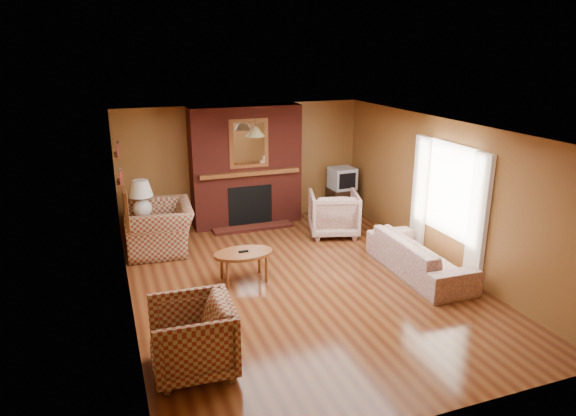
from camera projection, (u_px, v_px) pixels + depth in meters
name	position (u px, v px, depth m)	size (l,w,h in m)	color
floor	(300.00, 282.00, 7.93)	(6.50, 6.50, 0.00)	#48200F
ceiling	(302.00, 127.00, 7.21)	(6.50, 6.50, 0.00)	white
wall_back	(243.00, 164.00, 10.48)	(6.50, 6.50, 0.00)	brown
wall_front	(432.00, 310.00, 4.66)	(6.50, 6.50, 0.00)	brown
wall_left	(125.00, 228.00, 6.75)	(6.50, 6.50, 0.00)	brown
wall_right	(443.00, 193.00, 8.39)	(6.50, 6.50, 0.00)	brown
fireplace	(246.00, 167.00, 10.25)	(2.20, 0.82, 2.40)	#5B1B13
window_right	(448.00, 201.00, 8.22)	(0.10, 1.85, 2.00)	beige
bookshelf	(119.00, 164.00, 8.33)	(0.09, 0.55, 0.71)	brown
botanical_print	(126.00, 209.00, 6.39)	(0.05, 0.40, 0.50)	brown
pendant_light	(255.00, 131.00, 9.39)	(0.36, 0.36, 0.48)	black
plaid_loveseat	(160.00, 227.00, 9.10)	(1.29, 1.13, 0.84)	maroon
plaid_armchair	(192.00, 337.00, 5.67)	(0.89, 0.92, 0.83)	maroon
floral_sofa	(419.00, 256.00, 8.16)	(2.08, 0.81, 0.61)	beige
floral_armchair	(334.00, 213.00, 9.86)	(0.90, 0.93, 0.85)	beige
coffee_table	(244.00, 255.00, 7.88)	(0.92, 0.57, 0.49)	brown
side_table	(144.00, 231.00, 9.35)	(0.40, 0.40, 0.53)	brown
table_lamp	(141.00, 197.00, 9.16)	(0.42, 0.42, 0.70)	silver
tv_stand	(341.00, 202.00, 11.02)	(0.54, 0.50, 0.59)	black
crt_tv	(342.00, 178.00, 10.86)	(0.51, 0.51, 0.45)	#A5A8AD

